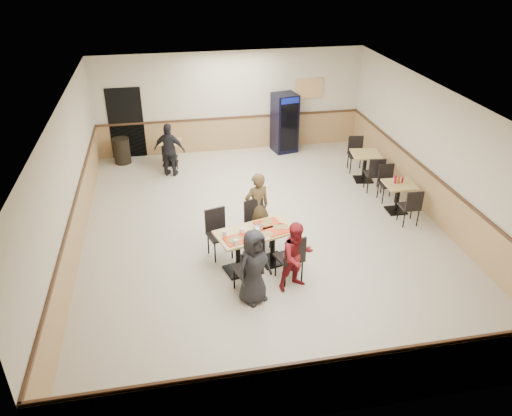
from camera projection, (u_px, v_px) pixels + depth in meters
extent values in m
plane|color=beige|center=(264.00, 231.00, 11.28)|extent=(10.00, 10.00, 0.00)
plane|color=silver|center=(266.00, 101.00, 9.84)|extent=(10.00, 10.00, 0.00)
plane|color=beige|center=(231.00, 102.00, 14.86)|extent=(8.00, 0.00, 8.00)
plane|color=beige|center=(346.00, 332.00, 6.25)|extent=(8.00, 0.00, 8.00)
plane|color=beige|center=(68.00, 186.00, 9.89)|extent=(0.00, 10.00, 10.00)
plane|color=beige|center=(439.00, 156.00, 11.22)|extent=(0.00, 10.00, 10.00)
cube|color=tan|center=(232.00, 134.00, 15.33)|extent=(7.98, 0.03, 1.00)
cube|color=tan|center=(431.00, 196.00, 11.69)|extent=(0.03, 9.98, 1.00)
cube|color=#472B19|center=(231.00, 118.00, 15.06)|extent=(7.98, 0.04, 0.06)
cube|color=black|center=(126.00, 123.00, 14.55)|extent=(1.00, 0.02, 2.10)
cube|color=orange|center=(309.00, 88.00, 15.09)|extent=(0.85, 0.02, 0.60)
cube|color=black|center=(238.00, 270.00, 9.91)|extent=(0.61, 0.61, 0.04)
cylinder|color=black|center=(238.00, 253.00, 9.72)|extent=(0.10, 0.10, 0.75)
cube|color=tan|center=(238.00, 237.00, 9.54)|extent=(0.95, 0.95, 0.04)
cube|color=black|center=(272.00, 260.00, 10.21)|extent=(0.61, 0.61, 0.04)
cylinder|color=black|center=(273.00, 244.00, 10.02)|extent=(0.10, 0.10, 0.75)
cube|color=tan|center=(273.00, 228.00, 9.84)|extent=(0.95, 0.95, 0.04)
imported|color=black|center=(254.00, 267.00, 8.80)|extent=(0.85, 0.76, 1.45)
imported|color=maroon|center=(297.00, 256.00, 9.16)|extent=(0.79, 0.70, 1.37)
imported|color=brown|center=(257.00, 207.00, 10.62)|extent=(0.65, 0.51, 1.57)
imported|color=black|center=(170.00, 150.00, 13.54)|extent=(0.94, 0.67, 1.49)
cube|color=red|center=(268.00, 224.00, 9.90)|extent=(0.57, 0.48, 0.02)
cube|color=red|center=(238.00, 239.00, 9.40)|extent=(0.57, 0.48, 0.02)
cube|color=red|center=(277.00, 230.00, 9.69)|extent=(0.57, 0.48, 0.02)
cylinder|color=white|center=(255.00, 237.00, 9.48)|extent=(0.25, 0.25, 0.01)
cube|color=#B88047|center=(255.00, 237.00, 9.47)|extent=(0.29, 0.19, 0.02)
cylinder|color=white|center=(266.00, 235.00, 9.54)|extent=(0.25, 0.25, 0.01)
cube|color=#B88047|center=(266.00, 234.00, 9.54)|extent=(0.33, 0.27, 0.02)
cylinder|color=white|center=(235.00, 240.00, 9.38)|extent=(0.25, 0.25, 0.01)
cube|color=#B88047|center=(235.00, 240.00, 9.37)|extent=(0.34, 0.32, 0.02)
cylinder|color=white|center=(267.00, 223.00, 9.93)|extent=(0.25, 0.25, 0.01)
cube|color=#B88047|center=(267.00, 223.00, 9.93)|extent=(0.33, 0.34, 0.02)
cylinder|color=white|center=(281.00, 228.00, 9.78)|extent=(0.25, 0.25, 0.01)
cube|color=#B88047|center=(281.00, 227.00, 9.77)|extent=(0.31, 0.23, 0.02)
cylinder|color=silver|center=(242.00, 231.00, 9.59)|extent=(0.09, 0.09, 0.11)
cylinder|color=silver|center=(247.00, 240.00, 9.28)|extent=(0.09, 0.09, 0.11)
cylinder|color=silver|center=(236.00, 242.00, 9.22)|extent=(0.09, 0.09, 0.11)
cylinder|color=silver|center=(225.00, 233.00, 9.50)|extent=(0.09, 0.09, 0.11)
cylinder|color=silver|center=(257.00, 226.00, 9.71)|extent=(0.07, 0.07, 0.12)
cylinder|color=silver|center=(262.00, 227.00, 9.70)|extent=(0.07, 0.07, 0.12)
ellipsoid|color=white|center=(257.00, 229.00, 9.64)|extent=(0.16, 0.16, 0.11)
cube|color=black|center=(396.00, 210.00, 12.07)|extent=(0.45, 0.45, 0.04)
cylinder|color=black|center=(398.00, 197.00, 11.90)|extent=(0.09, 0.09, 0.66)
cube|color=tan|center=(400.00, 185.00, 11.74)|extent=(0.70, 0.70, 0.04)
cube|color=black|center=(363.00, 179.00, 13.60)|extent=(0.54, 0.54, 0.04)
cylinder|color=black|center=(364.00, 167.00, 13.42)|extent=(0.09, 0.09, 0.71)
cube|color=tan|center=(366.00, 154.00, 13.24)|extent=(0.83, 0.83, 0.04)
cylinder|color=#A90C23|center=(395.00, 179.00, 11.71)|extent=(0.06, 0.06, 0.20)
cylinder|color=#AA4816|center=(399.00, 180.00, 11.73)|extent=(0.06, 0.06, 0.17)
cylinder|color=#A90C23|center=(402.00, 180.00, 11.75)|extent=(0.05, 0.05, 0.14)
cube|color=black|center=(171.00, 163.00, 14.57)|extent=(0.48, 0.48, 0.04)
cylinder|color=black|center=(170.00, 153.00, 14.41)|extent=(0.08, 0.08, 0.63)
cube|color=tan|center=(169.00, 142.00, 14.25)|extent=(0.75, 0.75, 0.04)
cube|color=black|center=(284.00, 123.00, 15.07)|extent=(0.79, 0.77, 1.78)
cube|color=black|center=(289.00, 128.00, 14.82)|extent=(0.54, 0.12, 1.41)
cube|color=navy|center=(290.00, 101.00, 14.41)|extent=(0.56, 0.13, 0.17)
cylinder|color=black|center=(122.00, 151.00, 14.47)|extent=(0.48, 0.48, 0.75)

